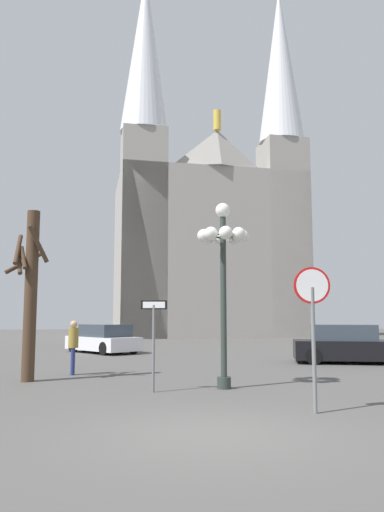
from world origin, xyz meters
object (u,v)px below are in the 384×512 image
cathedral (207,228)px  stop_sign (313,311)px  bare_tree (30,290)px  parked_car_near_black (347,345)px  street_lamp (223,255)px  one_way_arrow_sign (154,333)px  pedestrian_walking (73,342)px  parked_car_far_white (104,339)px

cathedral → stop_sign: 37.05m
bare_tree → parked_car_near_black: bare_tree is taller
bare_tree → street_lamp: bearing=-18.3°
stop_sign → one_way_arrow_sign: 4.33m
bare_tree → one_way_arrow_sign: bearing=-31.9°
cathedral → street_lamp: size_ratio=6.90×
street_lamp → parked_car_near_black: bearing=47.8°
cathedral → bare_tree: size_ratio=6.80×
bare_tree → parked_car_near_black: size_ratio=1.08×
stop_sign → pedestrian_walking: bearing=130.5°
parked_car_far_white → pedestrian_walking: bearing=-90.2°
one_way_arrow_sign → parked_car_near_black: 10.39m
cathedral → stop_sign: bearing=-92.8°
parked_car_near_black → one_way_arrow_sign: bearing=-138.1°
cathedral → parked_car_near_black: (2.78, -26.28, -9.34)m
cathedral → stop_sign: (-1.78, -36.12, -8.07)m
street_lamp → parked_car_far_white: street_lamp is taller
parked_car_near_black → pedestrian_walking: bearing=-163.1°
one_way_arrow_sign → pedestrian_walking: 4.60m
one_way_arrow_sign → pedestrian_walking: size_ratio=1.32×
one_way_arrow_sign → parked_car_far_white: size_ratio=0.51×
bare_tree → parked_car_near_black: (11.35, 4.66, -1.93)m
pedestrian_walking → parked_car_near_black: bearing=16.9°
cathedral → bare_tree: (-8.57, -30.94, -7.42)m
parked_car_near_black → bare_tree: bearing=-157.7°
one_way_arrow_sign → stop_sign: bearing=-42.8°
pedestrian_walking → stop_sign: bearing=-49.5°
parked_car_far_white → pedestrian_walking: pedestrian_walking is taller
street_lamp → parked_car_far_white: 13.69m
stop_sign → parked_car_far_white: stop_sign is taller
one_way_arrow_sign → pedestrian_walking: one_way_arrow_sign is taller
one_way_arrow_sign → bare_tree: 4.45m
one_way_arrow_sign → street_lamp: bearing=13.8°
parked_car_far_white → bare_tree: bearing=-95.7°
stop_sign → parked_car_near_black: 10.92m
pedestrian_walking → parked_car_far_white: bearing=89.8°
cathedral → bare_tree: bearing=-105.5°
cathedral → parked_car_near_black: cathedral is taller
one_way_arrow_sign → bare_tree: bearing=148.1°
one_way_arrow_sign → pedestrian_walking: bearing=124.2°
stop_sign → bare_tree: (-6.79, 5.18, 0.65)m
pedestrian_walking → bare_tree: bearing=-124.7°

